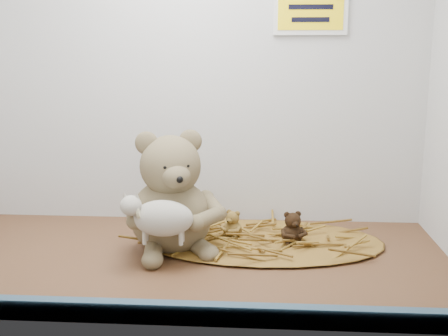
# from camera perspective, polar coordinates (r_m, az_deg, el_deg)

# --- Properties ---
(alcove_shell) EXTENTS (1.20, 0.60, 0.90)m
(alcove_shell) POSITION_cam_1_polar(r_m,az_deg,el_deg) (1.25, -4.70, 11.99)
(alcove_shell) COLOR #472918
(alcove_shell) RESTS_ON ground
(front_rail) EXTENTS (1.19, 0.02, 0.04)m
(front_rail) POSITION_cam_1_polar(r_m,az_deg,el_deg) (0.98, -7.64, -14.28)
(front_rail) COLOR #3A596F
(front_rail) RESTS_ON shelf_floor
(straw_bed) EXTENTS (0.57, 0.33, 0.01)m
(straw_bed) POSITION_cam_1_polar(r_m,az_deg,el_deg) (1.34, 3.87, -7.39)
(straw_bed) COLOR brown
(straw_bed) RESTS_ON shelf_floor
(main_teddy) EXTENTS (0.29, 0.30, 0.27)m
(main_teddy) POSITION_cam_1_polar(r_m,az_deg,el_deg) (1.26, -5.47, -2.39)
(main_teddy) COLOR #796A4A
(main_teddy) RESTS_ON shelf_floor
(toy_lamb) EXTENTS (0.17, 0.10, 0.11)m
(toy_lamb) POSITION_cam_1_polar(r_m,az_deg,el_deg) (1.18, -6.22, -5.10)
(toy_lamb) COLOR beige
(toy_lamb) RESTS_ON main_teddy
(mini_teddy_tan) EXTENTS (0.07, 0.07, 0.07)m
(mini_teddy_tan) POSITION_cam_1_polar(r_m,az_deg,el_deg) (1.34, 0.91, -5.55)
(mini_teddy_tan) COLOR olive
(mini_teddy_tan) RESTS_ON straw_bed
(mini_teddy_brown) EXTENTS (0.08, 0.08, 0.08)m
(mini_teddy_brown) POSITION_cam_1_polar(r_m,az_deg,el_deg) (1.31, 6.96, -5.89)
(mini_teddy_brown) COLOR black
(mini_teddy_brown) RESTS_ON straw_bed
(wall_sign) EXTENTS (0.16, 0.01, 0.11)m
(wall_sign) POSITION_cam_1_polar(r_m,az_deg,el_deg) (1.45, 8.80, 15.86)
(wall_sign) COLOR yellow
(wall_sign) RESTS_ON back_wall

